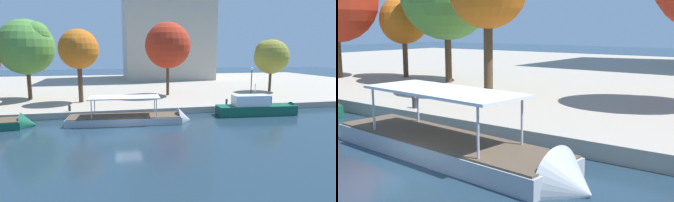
{
  "view_description": "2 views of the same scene",
  "coord_description": "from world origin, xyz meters",
  "views": [
    {
      "loc": [
        -1.71,
        -26.45,
        7.56
      ],
      "look_at": [
        4.74,
        3.55,
        2.27
      ],
      "focal_mm": 30.0,
      "sensor_mm": 36.0,
      "label": 1
    },
    {
      "loc": [
        12.63,
        -9.25,
        5.5
      ],
      "look_at": [
        1.94,
        5.47,
        2.35
      ],
      "focal_mm": 45.59,
      "sensor_mm": 36.0,
      "label": 2
    }
  ],
  "objects": [
    {
      "name": "tree_0",
      "position": [
        8.15,
        18.07,
        8.99
      ],
      "size": [
        7.25,
        7.62,
        11.54
      ],
      "color": "#4C3823",
      "rests_on": "dock_promenade"
    },
    {
      "name": "mooring_bollard_1",
      "position": [
        13.42,
        7.35,
        1.24
      ],
      "size": [
        0.29,
        0.29,
        0.83
      ],
      "color": "#2D2D33",
      "rests_on": "dock_promenade"
    },
    {
      "name": "motor_yacht_2",
      "position": [
        16.46,
        4.33,
        0.7
      ],
      "size": [
        10.79,
        3.1,
        4.59
      ],
      "rotation": [
        0.0,
        0.0,
        -0.07
      ],
      "color": "#14513D",
      "rests_on": "ground_plane"
    },
    {
      "name": "tree_5",
      "position": [
        -5.37,
        13.48,
        7.98
      ],
      "size": [
        5.34,
        5.34,
        9.93
      ],
      "color": "#4C3823",
      "rests_on": "dock_promenade"
    },
    {
      "name": "ground_plane",
      "position": [
        0.0,
        0.0,
        0.0
      ],
      "size": [
        220.0,
        220.0,
        0.0
      ],
      "primitive_type": "plane",
      "color": "#1E3342"
    },
    {
      "name": "tour_boat_1",
      "position": [
        1.06,
        3.51,
        0.25
      ],
      "size": [
        13.52,
        4.13,
        4.19
      ],
      "rotation": [
        0.0,
        0.0,
        -0.08
      ],
      "color": "#9EA3A8",
      "rests_on": "ground_plane"
    },
    {
      "name": "mooring_bollard_0",
      "position": [
        19.31,
        7.46,
        1.22
      ],
      "size": [
        0.32,
        0.32,
        0.8
      ],
      "color": "#2D2D33",
      "rests_on": "dock_promenade"
    },
    {
      "name": "office_tower",
      "position": [
        13.73,
        48.7,
        18.72
      ],
      "size": [
        21.81,
        19.13,
        37.92
      ],
      "color": "#ADA899",
      "rests_on": "dock_promenade"
    },
    {
      "name": "tree_3",
      "position": [
        26.27,
        18.41,
        7.12
      ],
      "size": [
        5.97,
        5.97,
        9.06
      ],
      "color": "#4C3823",
      "rests_on": "dock_promenade"
    },
    {
      "name": "tree_4",
      "position": [
        -12.83,
        17.52,
        8.42
      ],
      "size": [
        7.85,
        7.85,
        11.48
      ],
      "color": "#4C3823",
      "rests_on": "dock_promenade"
    },
    {
      "name": "lamp_post",
      "position": [
        17.99,
        9.45,
        3.53
      ],
      "size": [
        0.36,
        0.36,
        4.74
      ],
      "color": "black",
      "rests_on": "dock_promenade"
    },
    {
      "name": "dock_promenade",
      "position": [
        0.0,
        34.27,
        0.4
      ],
      "size": [
        120.0,
        55.0,
        0.8
      ],
      "primitive_type": "cube",
      "color": "#A39989",
      "rests_on": "ground_plane"
    },
    {
      "name": "mooring_bollard_2",
      "position": [
        -6.23,
        7.56,
        1.19
      ],
      "size": [
        0.32,
        0.32,
        0.74
      ],
      "color": "#2D2D33",
      "rests_on": "dock_promenade"
    }
  ]
}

